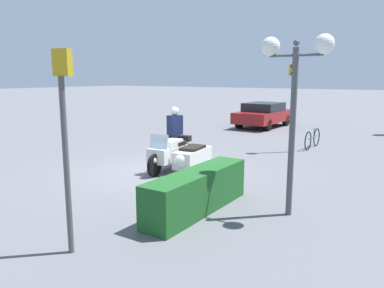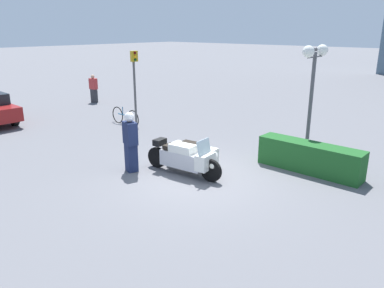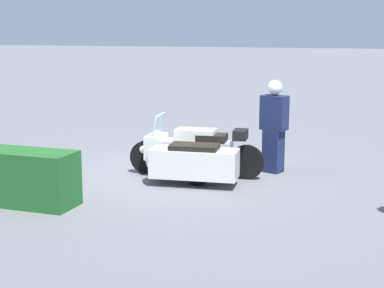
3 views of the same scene
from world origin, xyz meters
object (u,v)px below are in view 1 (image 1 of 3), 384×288
hedge_bush_curbside (198,191)px  traffic_light_far (292,95)px  parked_car_background (263,114)px  police_motorcycle (181,155)px  officer_rider (175,131)px  twin_lamp_post (295,74)px  bicycle_parked (312,139)px  traffic_light_near (65,121)px

hedge_bush_curbside → traffic_light_far: size_ratio=0.95×
hedge_bush_curbside → parked_car_background: (-13.19, -4.04, 0.29)m
police_motorcycle → hedge_bush_curbside: police_motorcycle is taller
officer_rider → twin_lamp_post: size_ratio=0.50×
bicycle_parked → twin_lamp_post: bearing=13.9°
police_motorcycle → traffic_light_near: size_ratio=0.80×
traffic_light_near → bicycle_parked: (-11.06, 0.70, -1.74)m
traffic_light_far → bicycle_parked: traffic_light_far is taller
hedge_bush_curbside → parked_car_background: 13.80m
police_motorcycle → traffic_light_far: bearing=151.8°
twin_lamp_post → parked_car_background: 13.76m
police_motorcycle → officer_rider: size_ratio=1.44×
twin_lamp_post → bicycle_parked: twin_lamp_post is taller
hedge_bush_curbside → traffic_light_far: (-7.11, -0.46, 1.69)m
police_motorcycle → bicycle_parked: 6.22m
officer_rider → bicycle_parked: 5.67m
officer_rider → hedge_bush_curbside: 5.21m
bicycle_parked → traffic_light_far: bearing=-17.8°
twin_lamp_post → traffic_light_near: 4.26m
officer_rider → traffic_light_far: bearing=-114.7°
twin_lamp_post → traffic_light_far: twin_lamp_post is taller
police_motorcycle → twin_lamp_post: 4.88m
officer_rider → traffic_light_near: bearing=130.3°
police_motorcycle → officer_rider: bearing=-144.9°
hedge_bush_curbside → bicycle_parked: hedge_bush_curbside is taller
officer_rider → parked_car_background: officer_rider is taller
officer_rider → traffic_light_far: traffic_light_far is taller
officer_rider → police_motorcycle: bearing=149.4°
twin_lamp_post → traffic_light_far: 6.65m
officer_rider → hedge_bush_curbside: size_ratio=0.58×
police_motorcycle → bicycle_parked: size_ratio=1.39×
traffic_light_near → traffic_light_far: (-9.76, 0.24, 0.02)m
officer_rider → twin_lamp_post: 6.20m
police_motorcycle → bicycle_parked: bearing=152.3°
officer_rider → hedge_bush_curbside: officer_rider is taller
police_motorcycle → twin_lamp_post: bearing=59.1°
police_motorcycle → parked_car_background: 10.73m
traffic_light_near → officer_rider: bearing=5.8°
traffic_light_near → bicycle_parked: 11.21m
traffic_light_near → bicycle_parked: traffic_light_near is taller
hedge_bush_curbside → traffic_light_near: 3.20m
hedge_bush_curbside → traffic_light_near: traffic_light_near is taller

